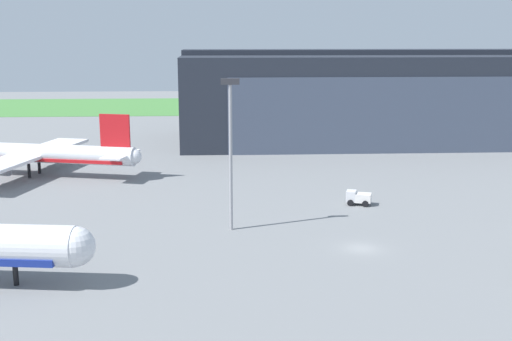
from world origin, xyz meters
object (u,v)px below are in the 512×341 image
object	(u,v)px
airliner_far_right	(26,153)
apron_light_mast	(231,143)
baggage_tug	(358,197)
maintenance_hangar	(361,97)

from	to	relation	value
airliner_far_right	apron_light_mast	xyz separation A→B (m)	(37.04, -35.82, 7.60)
baggage_tug	apron_light_mast	size ratio (longest dim) A/B	0.21
maintenance_hangar	baggage_tug	distance (m)	62.86
airliner_far_right	apron_light_mast	world-z (taller)	apron_light_mast
airliner_far_right	baggage_tug	size ratio (longest dim) A/B	10.65
maintenance_hangar	baggage_tug	world-z (taller)	maintenance_hangar
airliner_far_right	baggage_tug	bearing A→B (deg)	-23.08
maintenance_hangar	apron_light_mast	distance (m)	79.57
maintenance_hangar	apron_light_mast	size ratio (longest dim) A/B	4.29
baggage_tug	apron_light_mast	distance (m)	25.14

